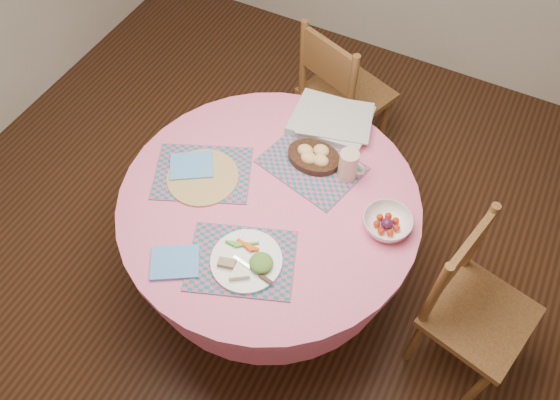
{
  "coord_description": "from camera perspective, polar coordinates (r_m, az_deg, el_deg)",
  "views": [
    {
      "loc": [
        0.62,
        -1.11,
        2.57
      ],
      "look_at": [
        0.05,
        0.0,
        0.78
      ],
      "focal_mm": 35.0,
      "sensor_mm": 36.0,
      "label": 1
    }
  ],
  "objects": [
    {
      "name": "placemat_left",
      "position": [
        2.32,
        -8.08,
        2.81
      ],
      "size": [
        0.49,
        0.44,
        0.01
      ],
      "primitive_type": "cube",
      "rotation": [
        0.0,
        0.0,
        0.42
      ],
      "color": "#136B6A",
      "rests_on": "dining_table"
    },
    {
      "name": "napkin_near",
      "position": [
        2.09,
        -10.91,
        -6.42
      ],
      "size": [
        0.23,
        0.21,
        0.01
      ],
      "primitive_type": "cube",
      "rotation": [
        0.0,
        0.0,
        0.54
      ],
      "color": "#5695DD",
      "rests_on": "dining_table"
    },
    {
      "name": "chair_back",
      "position": [
        3.04,
        6.38,
        11.1
      ],
      "size": [
        0.53,
        0.52,
        0.91
      ],
      "rotation": [
        0.0,
        0.0,
        2.78
      ],
      "color": "brown",
      "rests_on": "ground"
    },
    {
      "name": "dining_table",
      "position": [
        2.38,
        -1.07,
        -2.65
      ],
      "size": [
        1.24,
        1.24,
        0.75
      ],
      "color": "pink",
      "rests_on": "ground"
    },
    {
      "name": "latte_mug",
      "position": [
        2.24,
        7.19,
        3.64
      ],
      "size": [
        0.12,
        0.08,
        0.14
      ],
      "color": "#D0AE8F",
      "rests_on": "placemat_back"
    },
    {
      "name": "placemat_back",
      "position": [
        2.33,
        3.34,
        3.67
      ],
      "size": [
        0.46,
        0.39,
        0.01
      ],
      "primitive_type": "cube",
      "rotation": [
        0.0,
        0.0,
        -0.25
      ],
      "color": "#136B6A",
      "rests_on": "dining_table"
    },
    {
      "name": "chair_right",
      "position": [
        2.44,
        19.37,
        -10.31
      ],
      "size": [
        0.48,
        0.49,
        0.89
      ],
      "rotation": [
        0.0,
        0.0,
        1.34
      ],
      "color": "brown",
      "rests_on": "ground"
    },
    {
      "name": "newspaper_stack",
      "position": [
        2.47,
        5.42,
        8.36
      ],
      "size": [
        0.39,
        0.33,
        0.04
      ],
      "rotation": [
        0.0,
        0.0,
        0.11
      ],
      "color": "silver",
      "rests_on": "dining_table"
    },
    {
      "name": "bread_bowl",
      "position": [
        2.32,
        3.56,
        4.61
      ],
      "size": [
        0.23,
        0.23,
        0.08
      ],
      "color": "black",
      "rests_on": "placemat_back"
    },
    {
      "name": "ground",
      "position": [
        2.86,
        -0.9,
        -8.61
      ],
      "size": [
        4.0,
        4.0,
        0.0
      ],
      "primitive_type": "plane",
      "color": "#331C0F",
      "rests_on": "ground"
    },
    {
      "name": "dinner_plate",
      "position": [
        2.05,
        -3.45,
        -6.44
      ],
      "size": [
        0.27,
        0.27,
        0.05
      ],
      "rotation": [
        0.0,
        0.0,
        0.26
      ],
      "color": "white",
      "rests_on": "placemat_front"
    },
    {
      "name": "placemat_front",
      "position": [
        2.07,
        -4.05,
        -6.3
      ],
      "size": [
        0.48,
        0.42,
        0.01
      ],
      "primitive_type": "cube",
      "rotation": [
        0.0,
        0.0,
        0.37
      ],
      "color": "#136B6A",
      "rests_on": "dining_table"
    },
    {
      "name": "wicker_trivet",
      "position": [
        2.3,
        -8.08,
        2.38
      ],
      "size": [
        0.3,
        0.3,
        0.01
      ],
      "primitive_type": "cylinder",
      "color": "#A98949",
      "rests_on": "dining_table"
    },
    {
      "name": "napkin_far",
      "position": [
        2.33,
        -9.2,
        3.53
      ],
      "size": [
        0.23,
        0.21,
        0.01
      ],
      "primitive_type": "cube",
      "rotation": [
        0.0,
        0.0,
        0.57
      ],
      "color": "#5695DD",
      "rests_on": "placemat_left"
    },
    {
      "name": "fruit_bowl",
      "position": [
        2.16,
        11.14,
        -2.41
      ],
      "size": [
        0.21,
        0.21,
        0.06
      ],
      "rotation": [
        0.0,
        0.0,
        -0.11
      ],
      "color": "white",
      "rests_on": "dining_table"
    }
  ]
}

